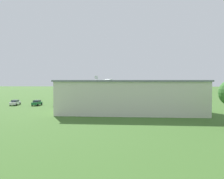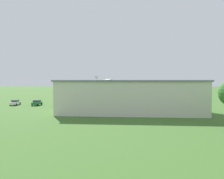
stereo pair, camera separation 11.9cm
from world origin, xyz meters
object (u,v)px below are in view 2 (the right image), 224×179
(hangar, at_px, (130,96))
(person_by_parked_cars, at_px, (162,102))
(biplane, at_px, (104,82))
(car_silver, at_px, (58,103))
(car_yellow, at_px, (79,103))
(car_green, at_px, (37,103))
(person_crossing_taxiway, at_px, (67,104))
(person_walking_on_apron, at_px, (72,102))
(person_near_hangar_door, at_px, (109,102))
(truck_delivery_white, at_px, (182,100))
(person_beside_truck, at_px, (190,105))
(car_white, at_px, (15,102))

(hangar, xyz_separation_m, person_by_parked_cars, (-10.57, -18.50, -3.09))
(biplane, relative_size, car_silver, 2.11)
(car_yellow, relative_size, car_green, 1.04)
(person_by_parked_cars, xyz_separation_m, person_crossing_taxiway, (28.53, 8.43, 0.05))
(person_walking_on_apron, height_order, person_near_hangar_door, person_near_hangar_door)
(biplane, height_order, truck_delivery_white, biplane)
(truck_delivery_white, bearing_deg, hangar, 44.77)
(hangar, xyz_separation_m, truck_delivery_white, (-16.09, -15.96, -2.30))
(person_near_hangar_door, bearing_deg, person_walking_on_apron, 11.91)
(person_beside_truck, bearing_deg, person_by_parked_cars, -48.86)
(car_silver, relative_size, person_near_hangar_door, 2.58)
(car_white, xyz_separation_m, truck_delivery_white, (-51.46, -1.68, 0.74))
(car_yellow, xyz_separation_m, person_by_parked_cars, (-25.85, -4.98, -0.03))
(person_by_parked_cars, bearing_deg, hangar, 60.26)
(hangar, relative_size, person_near_hangar_door, 19.81)
(biplane, relative_size, car_yellow, 2.21)
(car_silver, bearing_deg, biplane, -120.28)
(person_beside_truck, bearing_deg, hangar, 32.40)
(biplane, bearing_deg, car_green, 44.18)
(truck_delivery_white, relative_size, person_crossing_taxiway, 4.06)
(hangar, xyz_separation_m, biplane, (9.12, -32.45, 3.39))
(car_white, relative_size, person_by_parked_cars, 2.99)
(car_green, xyz_separation_m, car_white, (7.10, -0.46, -0.01))
(person_by_parked_cars, height_order, person_crossing_taxiway, person_crossing_taxiway)
(car_silver, relative_size, person_crossing_taxiway, 2.62)
(car_white, height_order, person_crossing_taxiway, person_crossing_taxiway)
(hangar, height_order, person_beside_truck, hangar)
(biplane, distance_m, person_near_hangar_door, 16.00)
(car_green, height_order, person_by_parked_cars, car_green)
(car_green, bearing_deg, person_crossing_taxiway, 160.00)
(car_yellow, relative_size, person_walking_on_apron, 2.65)
(hangar, bearing_deg, car_silver, -29.51)
(person_by_parked_cars, relative_size, person_walking_on_apron, 1.00)
(car_green, xyz_separation_m, person_near_hangar_door, (-21.96, -4.23, 0.00))
(car_silver, bearing_deg, person_walking_on_apron, -132.26)
(car_white, xyz_separation_m, person_by_parked_cars, (-45.94, -4.22, -0.05))
(car_green, distance_m, person_by_parked_cars, 39.13)
(person_walking_on_apron, bearing_deg, truck_delivery_white, -179.48)
(car_yellow, xyz_separation_m, person_walking_on_apron, (2.44, -2.14, -0.04))
(hangar, xyz_separation_m, person_near_hangar_door, (6.32, -18.06, -3.03))
(biplane, distance_m, car_green, 27.48)
(car_yellow, xyz_separation_m, person_crossing_taxiway, (2.68, 3.45, 0.02))
(hangar, height_order, person_near_hangar_door, hangar)
(car_silver, height_order, car_green, car_green)
(biplane, height_order, car_yellow, biplane)
(car_yellow, height_order, car_green, car_green)
(biplane, height_order, person_crossing_taxiway, biplane)
(car_silver, bearing_deg, person_beside_truck, 178.46)
(car_silver, xyz_separation_m, person_crossing_taxiway, (-3.13, 1.87, 0.01))
(car_green, relative_size, person_beside_truck, 2.55)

